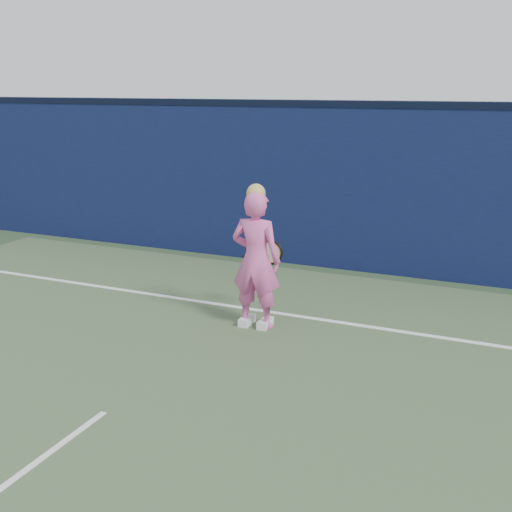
% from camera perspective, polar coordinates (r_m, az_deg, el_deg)
% --- Properties ---
extents(ground, '(80.00, 80.00, 0.00)m').
position_cam_1_polar(ground, '(5.38, -20.02, -17.73)').
color(ground, '#2E482C').
rests_on(ground, ground).
extents(backstop_wall, '(24.00, 0.40, 2.50)m').
position_cam_1_polar(backstop_wall, '(10.34, 4.81, 6.15)').
color(backstop_wall, '#0D163A').
rests_on(backstop_wall, ground).
extents(wall_cap, '(24.00, 0.42, 0.10)m').
position_cam_1_polar(wall_cap, '(10.22, 4.97, 13.37)').
color(wall_cap, black).
rests_on(wall_cap, backstop_wall).
extents(player, '(0.61, 0.41, 1.74)m').
position_cam_1_polar(player, '(7.55, 0.00, -0.32)').
color(player, '#EC5CAB').
rests_on(player, ground).
extents(racket, '(0.59, 0.16, 0.32)m').
position_cam_1_polar(racket, '(7.92, 1.12, 0.30)').
color(racket, black).
rests_on(racket, ground).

